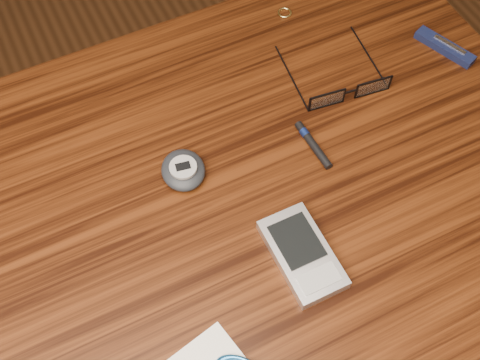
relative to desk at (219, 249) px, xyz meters
The scene contains 7 objects.
desk is the anchor object (origin of this frame).
eyeglasses 0.29m from the desk, 20.69° to the left, with size 0.14×0.15×0.03m.
gold_ring 0.39m from the desk, 48.40° to the left, with size 0.02×0.02×0.00m, color #DBC26E.
pda_phone 0.16m from the desk, 55.04° to the right, with size 0.07×0.12×0.02m.
pedometer 0.14m from the desk, 100.53° to the left, with size 0.07×0.08×0.03m.
pocket_knife 0.46m from the desk, 13.84° to the left, with size 0.05×0.10×0.01m.
black_blue_pen 0.20m from the desk, 13.97° to the left, with size 0.01×0.08×0.01m.
Camera 1 is at (-0.13, -0.34, 1.43)m, focal length 45.00 mm.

